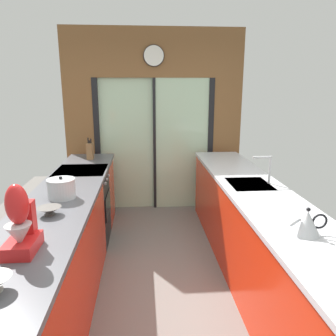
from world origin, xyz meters
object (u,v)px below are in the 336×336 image
object	(u,v)px
kettle	(307,223)
mixing_bowl_far	(50,211)
stock_pot	(61,188)
knife_block	(90,151)
stand_mixer	(21,226)
oven_range	(83,207)

from	to	relation	value
kettle	mixing_bowl_far	bearing A→B (deg)	165.06
mixing_bowl_far	stock_pot	xyz separation A→B (m)	(0.00, 0.39, 0.05)
mixing_bowl_far	kettle	distance (m)	1.84
knife_block	stand_mixer	xyz separation A→B (m)	(0.00, -2.56, 0.05)
mixing_bowl_far	stock_pot	distance (m)	0.39
oven_range	stand_mixer	bearing A→B (deg)	-89.46
stand_mixer	stock_pot	size ratio (longest dim) A/B	1.73
stand_mixer	stock_pot	distance (m)	0.96
stand_mixer	kettle	size ratio (longest dim) A/B	1.62
oven_range	knife_block	xyz separation A→B (m)	(0.02, 0.61, 0.57)
oven_range	stand_mixer	size ratio (longest dim) A/B	2.19
oven_range	stock_pot	distance (m)	1.14
stand_mixer	oven_range	bearing A→B (deg)	90.54
stock_pot	kettle	bearing A→B (deg)	-25.89
mixing_bowl_far	knife_block	bearing A→B (deg)	90.00
knife_block	stand_mixer	world-z (taller)	stand_mixer
knife_block	mixing_bowl_far	bearing A→B (deg)	-90.00
oven_range	knife_block	size ratio (longest dim) A/B	3.17
oven_range	stock_pot	world-z (taller)	stock_pot
knife_block	stock_pot	world-z (taller)	knife_block
stock_pot	kettle	xyz separation A→B (m)	(1.78, -0.86, -0.00)
knife_block	oven_range	bearing A→B (deg)	-91.74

